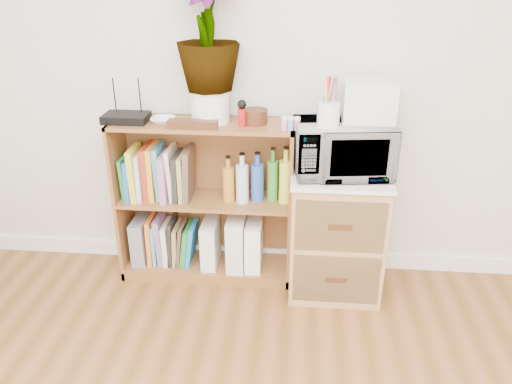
# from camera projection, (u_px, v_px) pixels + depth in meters

# --- Properties ---
(skirting_board) EXTENTS (4.00, 0.02, 0.10)m
(skirting_board) POSITION_uv_depth(u_px,v_px,m) (267.00, 255.00, 3.15)
(skirting_board) COLOR white
(skirting_board) RESTS_ON ground
(bookshelf) EXTENTS (1.00, 0.30, 0.95)m
(bookshelf) POSITION_uv_depth(u_px,v_px,m) (205.00, 202.00, 2.88)
(bookshelf) COLOR brown
(bookshelf) RESTS_ON ground
(wicker_unit) EXTENTS (0.50, 0.45, 0.70)m
(wicker_unit) POSITION_uv_depth(u_px,v_px,m) (336.00, 233.00, 2.80)
(wicker_unit) COLOR #9E7542
(wicker_unit) RESTS_ON ground
(microwave) EXTENTS (0.53, 0.39, 0.27)m
(microwave) POSITION_uv_depth(u_px,v_px,m) (342.00, 149.00, 2.58)
(microwave) COLOR white
(microwave) RESTS_ON wicker_unit
(pen_cup) EXTENTS (0.11, 0.11, 0.12)m
(pen_cup) POSITION_uv_depth(u_px,v_px,m) (328.00, 114.00, 2.45)
(pen_cup) COLOR white
(pen_cup) RESTS_ON microwave
(small_appliance) EXTENTS (0.26, 0.22, 0.21)m
(small_appliance) POSITION_uv_depth(u_px,v_px,m) (369.00, 100.00, 2.52)
(small_appliance) COLOR silver
(small_appliance) RESTS_ON microwave
(router) EXTENTS (0.24, 0.16, 0.04)m
(router) POSITION_uv_depth(u_px,v_px,m) (126.00, 118.00, 2.68)
(router) COLOR black
(router) RESTS_ON bookshelf
(white_bowl) EXTENTS (0.13, 0.13, 0.03)m
(white_bowl) POSITION_uv_depth(u_px,v_px,m) (163.00, 120.00, 2.66)
(white_bowl) COLOR white
(white_bowl) RESTS_ON bookshelf
(plant_pot) EXTENTS (0.20, 0.20, 0.17)m
(plant_pot) POSITION_uv_depth(u_px,v_px,m) (210.00, 106.00, 2.66)
(plant_pot) COLOR white
(plant_pot) RESTS_ON bookshelf
(potted_plant) EXTENTS (0.34, 0.34, 0.60)m
(potted_plant) POSITION_uv_depth(u_px,v_px,m) (207.00, 30.00, 2.49)
(potted_plant) COLOR #29682F
(potted_plant) RESTS_ON plant_pot
(trinket_box) EXTENTS (0.26, 0.06, 0.04)m
(trinket_box) POSITION_uv_depth(u_px,v_px,m) (193.00, 124.00, 2.58)
(trinket_box) COLOR #371B0F
(trinket_box) RESTS_ON bookshelf
(kokeshi_doll) EXTENTS (0.04, 0.04, 0.09)m
(kokeshi_doll) POSITION_uv_depth(u_px,v_px,m) (242.00, 117.00, 2.60)
(kokeshi_doll) COLOR #9D1413
(kokeshi_doll) RESTS_ON bookshelf
(wooden_bowl) EXTENTS (0.13, 0.13, 0.08)m
(wooden_bowl) POSITION_uv_depth(u_px,v_px,m) (255.00, 116.00, 2.65)
(wooden_bowl) COLOR #3A1F0F
(wooden_bowl) RESTS_ON bookshelf
(paint_jars) EXTENTS (0.11, 0.04, 0.05)m
(paint_jars) POSITION_uv_depth(u_px,v_px,m) (291.00, 125.00, 2.55)
(paint_jars) COLOR pink
(paint_jars) RESTS_ON bookshelf
(file_box) EXTENTS (0.08, 0.22, 0.27)m
(file_box) POSITION_uv_depth(u_px,v_px,m) (142.00, 239.00, 3.02)
(file_box) COLOR slate
(file_box) RESTS_ON bookshelf
(magazine_holder_left) EXTENTS (0.09, 0.22, 0.28)m
(magazine_holder_left) POSITION_uv_depth(u_px,v_px,m) (210.00, 243.00, 2.98)
(magazine_holder_left) COLOR silver
(magazine_holder_left) RESTS_ON bookshelf
(magazine_holder_mid) EXTENTS (0.10, 0.26, 0.32)m
(magazine_holder_mid) POSITION_uv_depth(u_px,v_px,m) (237.00, 241.00, 2.96)
(magazine_holder_mid) COLOR silver
(magazine_holder_mid) RESTS_ON bookshelf
(magazine_holder_right) EXTENTS (0.09, 0.23, 0.29)m
(magazine_holder_right) POSITION_uv_depth(u_px,v_px,m) (254.00, 244.00, 2.95)
(magazine_holder_right) COLOR white
(magazine_holder_right) RESTS_ON bookshelf
(cookbooks) EXTENTS (0.40, 0.20, 0.31)m
(cookbooks) POSITION_uv_depth(u_px,v_px,m) (159.00, 174.00, 2.83)
(cookbooks) COLOR #207A34
(cookbooks) RESTS_ON bookshelf
(liquor_bottles) EXTENTS (0.46, 0.07, 0.32)m
(liquor_bottles) POSITION_uv_depth(u_px,v_px,m) (264.00, 177.00, 2.78)
(liquor_bottles) COLOR #B97722
(liquor_bottles) RESTS_ON bookshelf
(lower_books) EXTENTS (0.29, 0.19, 0.30)m
(lower_books) POSITION_uv_depth(u_px,v_px,m) (171.00, 241.00, 3.01)
(lower_books) COLOR orange
(lower_books) RESTS_ON bookshelf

